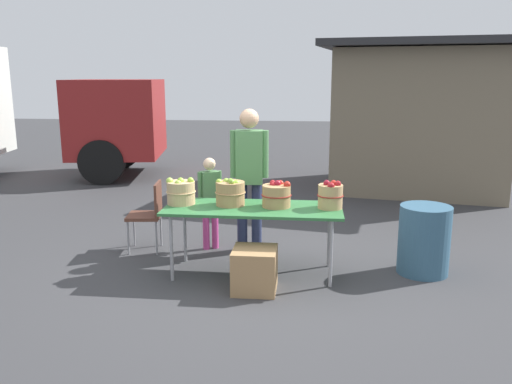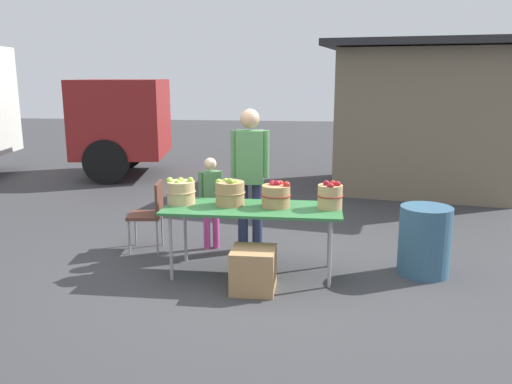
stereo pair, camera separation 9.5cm
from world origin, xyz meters
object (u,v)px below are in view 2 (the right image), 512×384
at_px(folding_chair, 151,210).
at_px(produce_crate, 253,270).
at_px(trash_barrel, 424,241).
at_px(market_table, 253,211).
at_px(vendor_adult, 250,169).
at_px(apple_basket_green_0, 181,192).
at_px(child_customer, 211,196).
at_px(apple_basket_red_0, 276,195).
at_px(apple_basket_green_1, 230,192).
at_px(apple_basket_red_1, 330,196).

height_order(folding_chair, produce_crate, folding_chair).
relative_size(folding_chair, trash_barrel, 1.13).
relative_size(market_table, vendor_adult, 1.09).
bearing_deg(apple_basket_green_0, child_customer, 75.78).
height_order(trash_barrel, produce_crate, trash_barrel).
bearing_deg(apple_basket_red_0, folding_chair, 159.29).
bearing_deg(apple_basket_green_1, child_customer, 116.87).
bearing_deg(market_table, produce_crate, -81.89).
height_order(apple_basket_green_1, child_customer, child_customer).
relative_size(apple_basket_red_1, vendor_adult, 0.17).
xyz_separation_m(folding_chair, trash_barrel, (3.21, -0.45, -0.13)).
xyz_separation_m(apple_basket_green_1, folding_chair, (-1.10, 0.59, -0.38)).
relative_size(folding_chair, produce_crate, 1.96).
bearing_deg(apple_basket_red_1, trash_barrel, 9.00).
xyz_separation_m(market_table, vendor_adult, (-0.13, 0.77, 0.32)).
relative_size(market_table, produce_crate, 4.34).
distance_m(apple_basket_red_0, trash_barrel, 1.69).
xyz_separation_m(vendor_adult, child_customer, (-0.49, 0.01, -0.35)).
relative_size(vendor_adult, folding_chair, 2.03).
height_order(market_table, produce_crate, market_table).
bearing_deg(market_table, child_customer, 128.34).
bearing_deg(apple_basket_green_1, apple_basket_green_0, 179.73).
xyz_separation_m(child_customer, folding_chair, (-0.73, -0.14, -0.17)).
distance_m(apple_basket_green_0, folding_chair, 0.88).
bearing_deg(apple_basket_green_1, folding_chair, 151.85).
relative_size(apple_basket_green_0, child_customer, 0.28).
bearing_deg(apple_basket_red_0, trash_barrel, 5.67).
height_order(apple_basket_red_0, vendor_adult, vendor_adult).
bearing_deg(trash_barrel, folding_chair, 172.09).
bearing_deg(apple_basket_green_0, apple_basket_green_1, -0.27).
bearing_deg(market_table, folding_chair, 154.31).
relative_size(apple_basket_red_1, folding_chair, 0.36).
relative_size(vendor_adult, produce_crate, 3.99).
height_order(apple_basket_green_1, apple_basket_red_0, apple_basket_green_1).
height_order(market_table, apple_basket_green_1, apple_basket_green_1).
relative_size(apple_basket_green_0, trash_barrel, 0.43).
height_order(market_table, vendor_adult, vendor_adult).
height_order(market_table, folding_chair, folding_chair).
relative_size(market_table, folding_chair, 2.21).
xyz_separation_m(market_table, apple_basket_green_0, (-0.80, 0.07, 0.18)).
bearing_deg(apple_basket_red_1, apple_basket_red_0, 179.56).
xyz_separation_m(apple_basket_red_0, child_customer, (-0.87, 0.74, -0.20)).
xyz_separation_m(child_customer, trash_barrel, (2.48, -0.58, -0.30)).
height_order(apple_basket_red_0, produce_crate, apple_basket_red_0).
height_order(vendor_adult, child_customer, vendor_adult).
bearing_deg(apple_basket_green_0, produce_crate, -31.64).
height_order(child_customer, folding_chair, child_customer).
bearing_deg(apple_basket_green_0, apple_basket_red_1, -0.90).
height_order(apple_basket_green_0, child_customer, child_customer).
xyz_separation_m(apple_basket_green_0, apple_basket_green_1, (0.55, -0.00, 0.01)).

